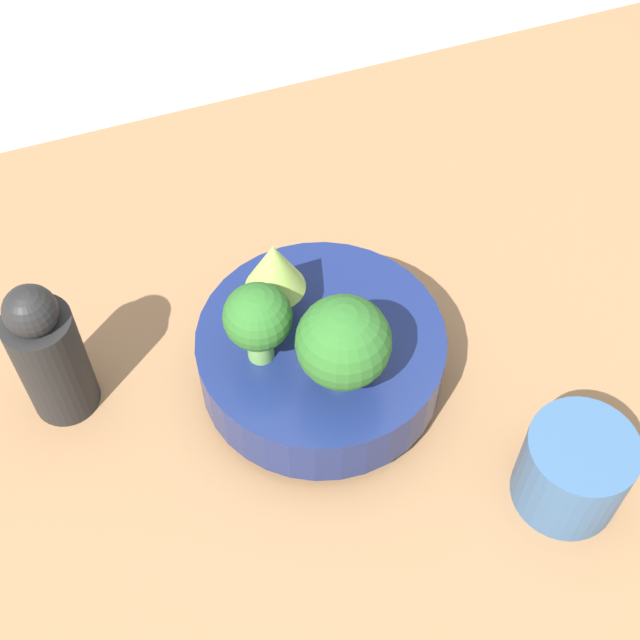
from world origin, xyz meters
name	(u,v)px	position (x,y,z in m)	size (l,w,h in m)	color
ground_plane	(361,398)	(0.00, 0.00, 0.00)	(6.00, 6.00, 0.00)	#ADA89E
table	(362,383)	(0.00, 0.00, 0.02)	(1.10, 0.77, 0.05)	olive
bowl	(320,354)	(0.04, 0.00, 0.09)	(0.20, 0.20, 0.07)	navy
romanesco_piece_near	(274,271)	(0.06, -0.04, 0.17)	(0.05, 0.05, 0.08)	#6BA34C
broccoli_floret_right	(256,315)	(0.09, 0.00, 0.16)	(0.05, 0.05, 0.08)	#6BA34C
broccoli_floret_back	(343,343)	(0.04, 0.04, 0.17)	(0.07, 0.07, 0.09)	#6BA34C
cup	(573,470)	(-0.11, 0.16, 0.09)	(0.08, 0.08, 0.08)	#33567F
pepper_mill	(49,354)	(0.25, -0.06, 0.12)	(0.06, 0.06, 0.14)	black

